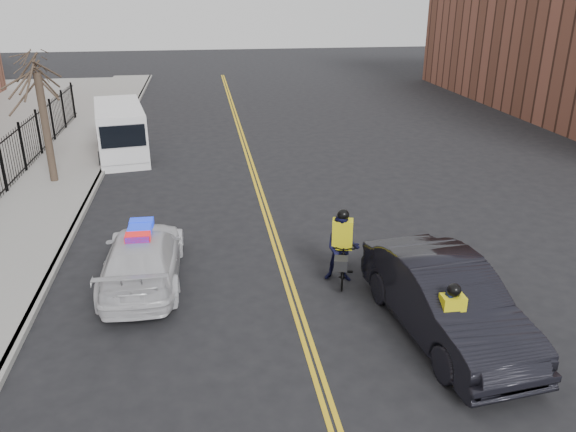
% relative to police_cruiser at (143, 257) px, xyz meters
% --- Properties ---
extents(ground, '(120.00, 120.00, 0.00)m').
position_rel_police_cruiser_xyz_m(ground, '(3.59, -1.66, -0.68)').
color(ground, black).
rests_on(ground, ground).
extents(center_line_left, '(0.10, 60.00, 0.01)m').
position_rel_police_cruiser_xyz_m(center_line_left, '(3.51, 6.34, -0.67)').
color(center_line_left, gold).
rests_on(center_line_left, ground).
extents(center_line_right, '(0.10, 60.00, 0.01)m').
position_rel_police_cruiser_xyz_m(center_line_right, '(3.67, 6.34, -0.67)').
color(center_line_right, gold).
rests_on(center_line_right, ground).
extents(sidewalk, '(3.00, 60.00, 0.15)m').
position_rel_police_cruiser_xyz_m(sidewalk, '(-3.91, 6.34, -0.60)').
color(sidewalk, gray).
rests_on(sidewalk, ground).
extents(curb, '(0.20, 60.00, 0.15)m').
position_rel_police_cruiser_xyz_m(curb, '(-2.41, 6.34, -0.60)').
color(curb, gray).
rests_on(curb, ground).
extents(street_tree, '(3.20, 3.20, 4.80)m').
position_rel_police_cruiser_xyz_m(street_tree, '(-4.01, 8.34, 2.86)').
color(street_tree, '#35271F').
rests_on(street_tree, sidewalk).
extents(police_cruiser, '(1.94, 4.65, 1.50)m').
position_rel_police_cruiser_xyz_m(police_cruiser, '(0.00, 0.00, 0.00)').
color(police_cruiser, silver).
rests_on(police_cruiser, ground).
extents(dark_sedan, '(2.32, 5.23, 1.67)m').
position_rel_police_cruiser_xyz_m(dark_sedan, '(6.51, -3.35, 0.16)').
color(dark_sedan, black).
rests_on(dark_sedan, ground).
extents(cargo_van, '(2.77, 5.54, 2.22)m').
position_rel_police_cruiser_xyz_m(cargo_van, '(-1.88, 11.87, 0.41)').
color(cargo_van, white).
rests_on(cargo_van, ground).
extents(cyclist_near, '(0.64, 1.77, 1.73)m').
position_rel_police_cruiser_xyz_m(cyclist_near, '(6.21, -4.28, -0.08)').
color(cyclist_near, black).
rests_on(cyclist_near, ground).
extents(cyclist_far, '(1.03, 1.98, 1.93)m').
position_rel_police_cruiser_xyz_m(cyclist_far, '(4.93, -0.67, 0.08)').
color(cyclist_far, black).
rests_on(cyclist_far, ground).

